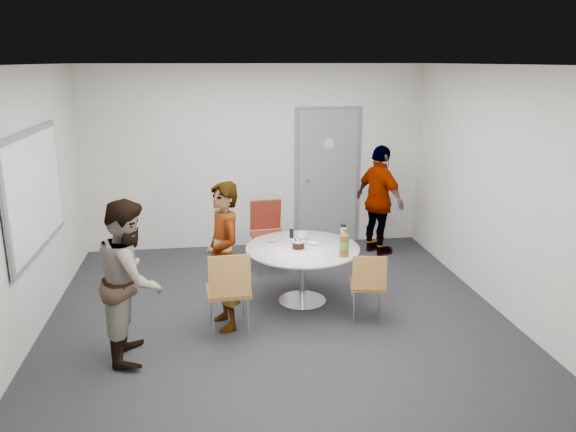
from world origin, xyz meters
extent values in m
plane|color=black|center=(0.00, 0.00, 0.00)|extent=(5.00, 5.00, 0.00)
plane|color=silver|center=(0.00, 0.00, 2.70)|extent=(5.00, 5.00, 0.00)
plane|color=silver|center=(0.00, 2.50, 1.35)|extent=(5.00, 0.00, 5.00)
plane|color=silver|center=(-2.50, 0.00, 1.35)|extent=(0.00, 5.00, 5.00)
plane|color=silver|center=(2.50, 0.00, 1.35)|extent=(0.00, 5.00, 5.00)
plane|color=silver|center=(0.00, -2.50, 1.35)|extent=(5.00, 0.00, 5.00)
cube|color=gray|center=(1.10, 2.47, 1.02)|extent=(0.90, 0.05, 2.05)
cube|color=slate|center=(1.10, 2.50, 1.02)|extent=(1.02, 0.04, 2.12)
cylinder|color=#B2BFC6|center=(1.10, 2.44, 1.55)|extent=(0.16, 0.01, 0.16)
cylinder|color=silver|center=(0.78, 2.41, 1.02)|extent=(0.04, 0.14, 0.04)
cube|color=slate|center=(-2.46, 0.20, 1.45)|extent=(0.03, 1.90, 1.25)
cube|color=white|center=(-2.44, 0.20, 1.45)|extent=(0.01, 1.78, 1.13)
cylinder|color=silver|center=(0.34, 0.29, 0.66)|extent=(1.30, 1.30, 0.03)
cylinder|color=silver|center=(0.34, 0.29, 0.33)|extent=(0.09, 0.09, 0.63)
cylinder|color=silver|center=(0.34, 0.29, 0.01)|extent=(0.56, 0.56, 0.02)
cylinder|color=silver|center=(0.28, 0.23, 0.68)|extent=(0.18, 0.18, 0.01)
cylinder|color=black|center=(0.28, 0.23, 0.72)|extent=(0.14, 0.14, 0.07)
cylinder|color=white|center=(0.28, 0.23, 0.77)|extent=(0.14, 0.14, 0.02)
cylinder|color=brown|center=(0.73, -0.08, 0.80)|extent=(0.10, 0.10, 0.24)
cylinder|color=#4B9039|center=(0.73, -0.08, 0.81)|extent=(0.11, 0.11, 0.09)
cone|color=brown|center=(0.73, -0.08, 0.94)|extent=(0.10, 0.10, 0.05)
cylinder|color=#559543|center=(0.73, -0.08, 0.98)|extent=(0.04, 0.04, 0.02)
imported|color=white|center=(0.38, 0.57, 0.73)|extent=(0.16, 0.16, 0.10)
cylinder|color=black|center=(0.27, 0.65, 0.74)|extent=(0.05, 0.05, 0.12)
cylinder|color=silver|center=(0.86, 0.45, 0.77)|extent=(0.07, 0.07, 0.17)
cylinder|color=black|center=(0.86, 0.45, 0.87)|extent=(0.07, 0.07, 0.03)
cube|color=#D56A74|center=(0.04, 0.53, 0.69)|extent=(0.15, 0.13, 0.02)
ellipsoid|color=white|center=(0.47, 0.36, 0.69)|extent=(0.16, 0.16, 0.03)
cube|color=brown|center=(-0.54, -0.36, 0.47)|extent=(0.46, 0.46, 0.04)
cube|color=brown|center=(-0.53, -0.56, 0.71)|extent=(0.42, 0.11, 0.42)
cylinder|color=silver|center=(-0.37, -0.17, 0.23)|extent=(0.02, 0.02, 0.47)
cylinder|color=silver|center=(-0.73, -0.19, 0.23)|extent=(0.02, 0.02, 0.47)
cylinder|color=silver|center=(-0.36, -0.52, 0.23)|extent=(0.02, 0.02, 0.47)
cylinder|color=silver|center=(-0.71, -0.54, 0.23)|extent=(0.02, 0.02, 0.47)
cube|color=brown|center=(0.96, -0.25, 0.40)|extent=(0.44, 0.44, 0.03)
cube|color=brown|center=(0.93, -0.43, 0.60)|extent=(0.36, 0.15, 0.36)
cylinder|color=silver|center=(1.14, -0.14, 0.20)|extent=(0.02, 0.02, 0.40)
cylinder|color=silver|center=(0.84, -0.08, 0.20)|extent=(0.02, 0.02, 0.40)
cylinder|color=silver|center=(1.08, -0.43, 0.20)|extent=(0.02, 0.02, 0.40)
cylinder|color=silver|center=(0.78, -0.37, 0.20)|extent=(0.02, 0.02, 0.40)
cube|color=maroon|center=(0.08, 1.40, 0.47)|extent=(0.49, 0.49, 0.04)
cube|color=maroon|center=(0.05, 1.61, 0.72)|extent=(0.43, 0.14, 0.42)
cylinder|color=silver|center=(-0.08, 1.20, 0.24)|extent=(0.02, 0.02, 0.47)
cylinder|color=silver|center=(0.27, 1.24, 0.24)|extent=(0.02, 0.02, 0.47)
cylinder|color=silver|center=(-0.12, 1.56, 0.24)|extent=(0.02, 0.02, 0.47)
cylinder|color=silver|center=(0.24, 1.59, 0.24)|extent=(0.02, 0.02, 0.47)
imported|color=#A5C6EA|center=(-0.57, -0.20, 0.78)|extent=(0.53, 0.66, 1.57)
imported|color=white|center=(-1.45, -0.67, 0.77)|extent=(0.60, 0.76, 1.54)
imported|color=black|center=(1.73, 1.84, 0.80)|extent=(0.74, 1.01, 1.59)
camera|label=1|loc=(-0.71, -5.71, 2.74)|focal=35.00mm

